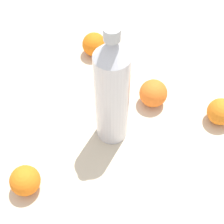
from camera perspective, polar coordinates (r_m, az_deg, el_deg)
ground_plane at (r=0.84m, az=-2.32°, el=-2.39°), size 2.40×2.40×0.00m
water_bottle at (r=0.71m, az=0.00°, el=3.40°), size 0.08×0.08×0.32m
orange_0 at (r=0.87m, az=18.10°, el=0.06°), size 0.07×0.07×0.07m
orange_1 at (r=0.99m, az=-3.08°, el=11.47°), size 0.07×0.07×0.07m
orange_2 at (r=0.86m, az=7.07°, el=3.20°), size 0.07×0.07×0.07m
orange_3 at (r=0.75m, az=-14.64°, el=-11.28°), size 0.07×0.07×0.07m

